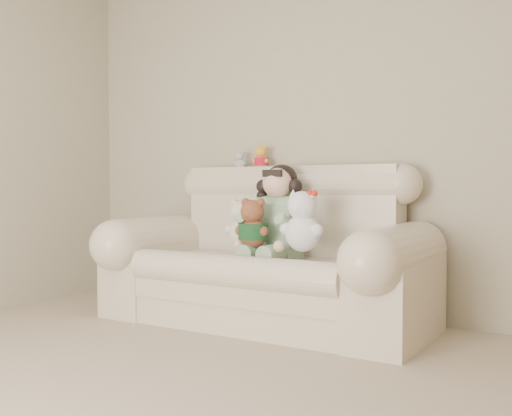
% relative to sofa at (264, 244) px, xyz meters
% --- Properties ---
extents(wall_back, '(4.50, 0.00, 4.50)m').
position_rel_sofa_xyz_m(wall_back, '(0.37, 0.50, 0.78)').
color(wall_back, '#AEA38A').
rests_on(wall_back, ground).
extents(sofa, '(2.10, 0.95, 1.03)m').
position_rel_sofa_xyz_m(sofa, '(0.00, 0.00, 0.00)').
color(sofa, beige).
rests_on(sofa, floor).
extents(seated_child, '(0.42, 0.50, 0.62)m').
position_rel_sofa_xyz_m(seated_child, '(0.06, 0.08, 0.22)').
color(seated_child, '#29702A').
rests_on(seated_child, sofa).
extents(brown_teddy, '(0.29, 0.26, 0.37)m').
position_rel_sofa_xyz_m(brown_teddy, '(0.00, -0.14, 0.17)').
color(brown_teddy, brown).
rests_on(brown_teddy, sofa).
extents(white_cat, '(0.32, 0.27, 0.44)m').
position_rel_sofa_xyz_m(white_cat, '(0.34, -0.12, 0.20)').
color(white_cat, silver).
rests_on(white_cat, sofa).
extents(cream_teddy, '(0.25, 0.20, 0.36)m').
position_rel_sofa_xyz_m(cream_teddy, '(-0.11, -0.09, 0.17)').
color(cream_teddy, silver).
rests_on(cream_teddy, sofa).
extents(yellow_mini_bear, '(0.13, 0.10, 0.20)m').
position_rel_sofa_xyz_m(yellow_mini_bear, '(-0.25, 0.39, 0.59)').
color(yellow_mini_bear, gold).
rests_on(yellow_mini_bear, sofa).
extents(grey_mini_plush, '(0.10, 0.08, 0.16)m').
position_rel_sofa_xyz_m(grey_mini_plush, '(-0.42, 0.37, 0.57)').
color(grey_mini_plush, silver).
rests_on(grey_mini_plush, sofa).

